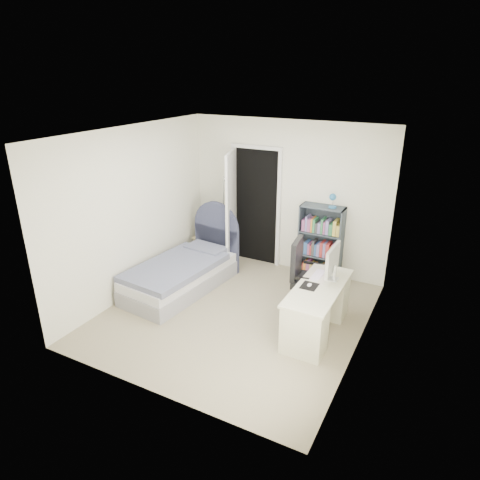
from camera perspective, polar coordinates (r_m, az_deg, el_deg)
The scene contains 8 objects.
room_shell at distance 5.58m, azimuth -0.66°, elevation 1.23°, with size 3.50×3.70×2.60m.
door at distance 7.25m, azimuth -0.01°, elevation 4.33°, with size 0.92×0.80×2.06m.
bed at distance 6.76m, azimuth -7.50°, elevation -4.20°, with size 1.09×2.01×1.19m.
nightstand at distance 7.70m, azimuth -4.63°, elevation -0.08°, with size 0.36×0.36×0.54m.
floor_lamp at distance 7.54m, azimuth -2.06°, elevation 1.77°, with size 0.22×0.22×1.55m.
bookcase at distance 7.02m, azimuth 10.73°, elevation -0.81°, with size 0.69×0.29×1.46m.
desk at distance 5.66m, azimuth 10.31°, elevation -8.76°, with size 0.55×1.37×1.12m.
office_chair at distance 5.95m, azimuth 8.68°, elevation -4.52°, with size 0.58×0.59×1.09m.
Camera 1 is at (2.49, -4.59, 3.21)m, focal length 32.00 mm.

